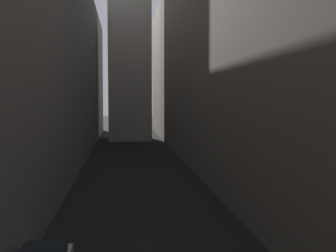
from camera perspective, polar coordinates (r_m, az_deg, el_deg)
ground_plane at (r=40.68m, az=-4.16°, el=-6.46°), size 264.00×264.00×0.00m
building_block_left at (r=43.30m, az=-19.39°, el=8.69°), size 11.25×108.00×22.18m
building_block_right at (r=44.32m, az=11.39°, el=10.22°), size 12.66×108.00×24.50m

